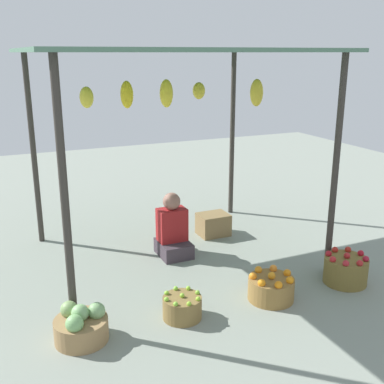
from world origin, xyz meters
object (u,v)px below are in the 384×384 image
object	(u,v)px
basket_oranges	(271,288)
vendor_person	(173,231)
basket_cabbages	(81,326)
basket_limes	(182,307)
wooden_crate_near_vendor	(213,224)
basket_red_apples	(346,270)

from	to	relation	value
basket_oranges	vendor_person	bearing A→B (deg)	108.89
vendor_person	basket_cabbages	bearing A→B (deg)	-135.96
basket_limes	basket_oranges	bearing A→B (deg)	-2.67
basket_oranges	basket_cabbages	bearing A→B (deg)	177.90
vendor_person	wooden_crate_near_vendor	bearing A→B (deg)	27.64
basket_cabbages	basket_oranges	bearing A→B (deg)	-2.10
basket_cabbages	basket_limes	size ratio (longest dim) A/B	1.26
basket_cabbages	basket_red_apples	xyz separation A→B (m)	(2.79, -0.09, 0.01)
basket_limes	basket_red_apples	bearing A→B (deg)	-2.12
basket_cabbages	basket_oranges	xyz separation A→B (m)	(1.87, -0.07, -0.01)
basket_red_apples	basket_limes	bearing A→B (deg)	177.88
vendor_person	basket_cabbages	xyz separation A→B (m)	(-1.39, -1.34, -0.16)
basket_cabbages	wooden_crate_near_vendor	world-z (taller)	basket_cabbages
basket_cabbages	basket_oranges	distance (m)	1.87
basket_limes	basket_red_apples	size ratio (longest dim) A/B	0.80
wooden_crate_near_vendor	basket_red_apples	bearing A→B (deg)	-69.97
basket_cabbages	basket_limes	world-z (taller)	basket_cabbages
wooden_crate_near_vendor	basket_oranges	bearing A→B (deg)	-98.15
vendor_person	basket_oranges	size ratio (longest dim) A/B	1.70
vendor_person	basket_red_apples	distance (m)	2.01
basket_limes	wooden_crate_near_vendor	xyz separation A→B (m)	(1.20, 1.75, 0.04)
vendor_person	basket_limes	world-z (taller)	vendor_person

